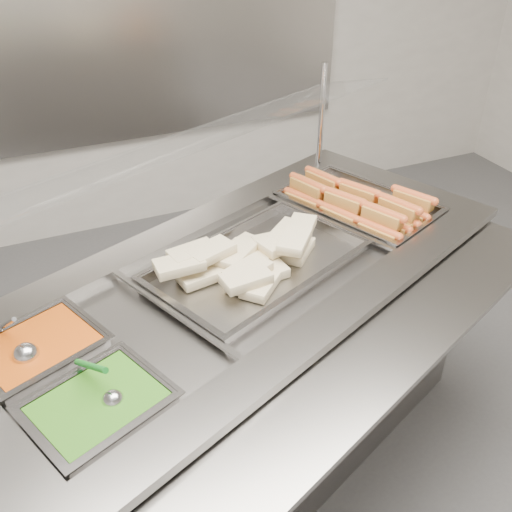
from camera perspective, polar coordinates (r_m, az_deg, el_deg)
name	(u,v)px	position (r m, az deg, el deg)	size (l,w,h in m)	color
back_panel	(95,38)	(3.47, -15.78, 20.25)	(3.00, 0.04, 1.20)	#A19C97
steam_counter	(247,370)	(2.10, -0.96, -11.30)	(2.04, 1.48, 0.89)	slate
tray_rail	(378,356)	(1.60, 12.10, -9.75)	(1.74, 1.00, 0.05)	gray
sneeze_guard	(194,143)	(1.78, -6.26, 11.19)	(1.62, 0.90, 0.44)	silver
pan_hotdogs	(358,211)	(2.25, 10.14, 4.41)	(0.52, 0.63, 0.10)	gray
pan_wraps	(258,267)	(1.86, 0.21, -1.13)	(0.78, 0.63, 0.07)	gray
pan_beans	(40,356)	(1.66, -20.78, -9.36)	(0.37, 0.33, 0.10)	gray
pan_peas	(100,414)	(1.47, -15.31, -15.01)	(0.37, 0.33, 0.10)	gray
hotdogs_in_buns	(356,203)	(2.20, 9.99, 5.20)	(0.45, 0.55, 0.12)	#A25A22
tortilla_wraps	(251,257)	(1.84, -0.48, -0.07)	(0.62, 0.37, 0.10)	beige
ladle	(25,353)	(1.61, -22.10, -9.00)	(0.10, 0.18, 0.16)	#B8B8BD
serving_spoon	(109,394)	(1.44, -14.49, -13.23)	(0.09, 0.17, 0.13)	#B8B8BD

